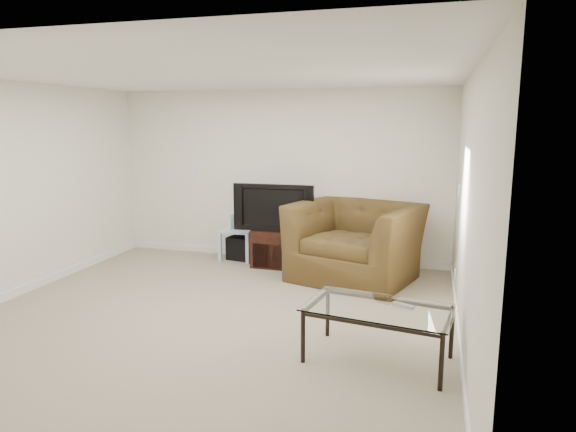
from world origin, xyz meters
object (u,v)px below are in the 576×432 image
(television, at_px, (276,207))
(subwoofer, at_px, (242,248))
(side_table, at_px, (239,244))
(coffee_table, at_px, (378,334))
(tv_stand, at_px, (276,248))
(recliner, at_px, (356,229))

(television, bearing_deg, subwoofer, 155.45)
(side_table, height_order, coffee_table, coffee_table)
(tv_stand, bearing_deg, recliner, -13.30)
(tv_stand, distance_m, recliner, 1.26)
(side_table, relative_size, recliner, 0.32)
(subwoofer, distance_m, recliner, 1.93)
(television, xyz_separation_m, coffee_table, (1.72, -2.56, -0.63))
(tv_stand, height_order, recliner, recliner)
(television, bearing_deg, coffee_table, -56.92)
(subwoofer, relative_size, recliner, 0.23)
(television, distance_m, recliner, 1.21)
(coffee_table, bearing_deg, tv_stand, 123.57)
(tv_stand, height_order, television, television)
(tv_stand, distance_m, side_table, 0.70)
(recliner, xyz_separation_m, coffee_table, (0.55, -2.31, -0.43))
(tv_stand, height_order, subwoofer, tv_stand)
(subwoofer, bearing_deg, recliner, -16.34)
(tv_stand, relative_size, coffee_table, 0.53)
(television, xyz_separation_m, recliner, (1.17, -0.25, -0.20))
(television, xyz_separation_m, subwoofer, (-0.63, 0.28, -0.70))
(tv_stand, distance_m, subwoofer, 0.68)
(tv_stand, xyz_separation_m, coffee_table, (1.72, -2.58, -0.03))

